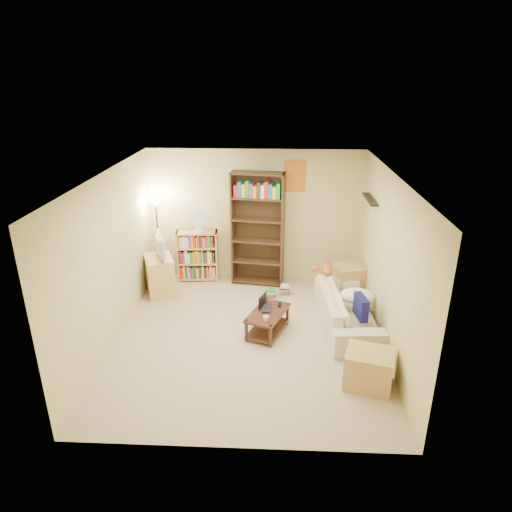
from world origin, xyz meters
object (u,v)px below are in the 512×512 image
Objects in this scene: tall_bookshelf at (258,227)px; side_table at (349,280)px; short_bookshelf at (198,256)px; floor_lamp at (157,218)px; desk_fan at (198,220)px; coffee_table at (268,320)px; sofa at (347,309)px; laptop at (270,308)px; television at (157,247)px; end_cabinet at (369,369)px; tabby_cat at (325,269)px; tv_stand at (160,275)px; mug at (266,319)px.

tall_bookshelf is 3.65× the size of side_table.
short_bookshelf is 1.07m from floor_lamp.
coffee_table is at bearing -54.47° from desk_fan.
floor_lamp reaches higher than short_bookshelf.
sofa is at bearing -31.26° from desk_fan.
laptop is 2.40m from television.
short_bookshelf is at bearing 54.36° from sofa.
television is 1.57× the size of desk_fan.
tall_bookshelf is 3.52m from end_cabinet.
end_cabinet is (0.38, -2.25, -0.41)m from tabby_cat.
tall_bookshelf is at bearing -5.30° from tv_stand.
sofa is at bearing -67.22° from tabby_cat.
television is (-1.97, 1.58, 0.50)m from mug.
end_cabinet is at bearing -54.43° from tall_bookshelf.
tabby_cat is at bearing -145.80° from side_table.
laptop is at bearing -52.03° from tv_stand.
floor_lamp is at bearing 160.95° from coffee_table.
short_bookshelf reaches higher than laptop.
laptop is at bearing -52.20° from desk_fan.
tall_bookshelf is at bearing 95.87° from mug.
television is at bearing -77.99° from floor_lamp.
floor_lamp is at bearing 135.35° from mug.
television is (-2.02, 1.18, 0.53)m from laptop.
tall_bookshelf reaches higher than side_table.
coffee_table is 2.51m from desk_fan.
mug is (-1.28, -0.58, 0.12)m from sofa.
sofa is at bearing 92.57° from end_cabinet.
laptop is (-1.23, -0.19, 0.09)m from sofa.
coffee_table is 1.34× the size of tv_stand.
desk_fan is (0.05, -0.05, 0.73)m from short_bookshelf.
desk_fan is 2.97m from side_table.
end_cabinet is at bearing -41.12° from floor_lamp.
end_cabinet is (1.33, -1.22, 0.02)m from coffee_table.
tall_bookshelf is 4.70× the size of desk_fan.
tv_stand is 0.88m from short_bookshelf.
tabby_cat is 1.00× the size of desk_fan.
tall_bookshelf is 1.32× the size of floor_lamp.
sofa is 3.18m from desk_fan.
tabby_cat is 2.32m from end_cabinet.
tabby_cat reaches higher than end_cabinet.
television reaches higher than short_bookshelf.
floor_lamp reaches higher than desk_fan.
tv_stand is 0.43× the size of floor_lamp.
coffee_table is at bearing -40.18° from floor_lamp.
sofa is 3.12m from short_bookshelf.
television is at bearing 168.07° from coffee_table.
coffee_table is 1.97m from side_table.
end_cabinet is at bearing -80.51° from tabby_cat.
floor_lamp is at bearing -9.67° from television.
mug is at bearing -75.81° from tall_bookshelf.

